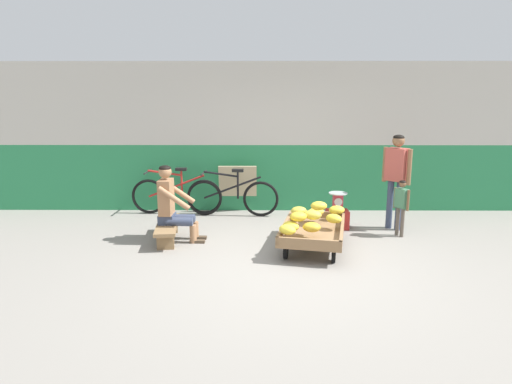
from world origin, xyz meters
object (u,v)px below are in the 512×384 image
(plastic_crate, at_px, (337,219))
(bicycle_far_left, at_px, (232,197))
(low_bench, at_px, (167,228))
(weighing_scale, at_px, (338,201))
(customer_child, at_px, (401,202))
(vendor_seated, at_px, (172,204))
(customer_adult, at_px, (396,171))
(banana_cart, at_px, (313,232))
(sign_board, at_px, (238,188))
(bicycle_near_left, at_px, (176,195))

(plastic_crate, distance_m, bicycle_far_left, 1.92)
(low_bench, xyz_separation_m, bicycle_far_left, (0.89, 1.41, 0.15))
(low_bench, distance_m, plastic_crate, 2.72)
(weighing_scale, relative_size, customer_child, 0.34)
(vendor_seated, distance_m, plastic_crate, 2.67)
(weighing_scale, xyz_separation_m, customer_adult, (0.91, -0.04, 0.50))
(banana_cart, bearing_deg, customer_adult, 33.56)
(low_bench, distance_m, bicycle_far_left, 1.67)
(vendor_seated, distance_m, customer_child, 3.45)
(vendor_seated, xyz_separation_m, sign_board, (0.88, 1.77, -0.13))
(vendor_seated, xyz_separation_m, plastic_crate, (2.56, 0.66, -0.42))
(plastic_crate, bearing_deg, banana_cart, -117.46)
(banana_cart, distance_m, vendor_seated, 2.10)
(bicycle_far_left, distance_m, sign_board, 0.37)
(plastic_crate, relative_size, weighing_scale, 1.20)
(banana_cart, distance_m, customer_child, 1.54)
(bicycle_far_left, bearing_deg, weighing_scale, -23.21)
(sign_board, bearing_deg, customer_adult, -24.03)
(customer_adult, bearing_deg, customer_child, -92.16)
(bicycle_near_left, bearing_deg, plastic_crate, -17.61)
(weighing_scale, relative_size, bicycle_near_left, 0.18)
(low_bench, xyz_separation_m, customer_child, (3.53, 0.24, 0.34))
(vendor_seated, relative_size, plastic_crate, 3.17)
(banana_cart, relative_size, customer_adult, 1.03)
(vendor_seated, height_order, customer_child, vendor_seated)
(low_bench, bearing_deg, sign_board, 61.24)
(banana_cart, xyz_separation_m, bicycle_far_left, (-1.25, 1.73, 0.11))
(vendor_seated, relative_size, weighing_scale, 3.80)
(low_bench, xyz_separation_m, weighing_scale, (2.64, 0.66, 0.25))
(plastic_crate, height_order, bicycle_far_left, bicycle_far_left)
(low_bench, height_order, plastic_crate, plastic_crate)
(vendor_seated, distance_m, bicycle_near_left, 1.58)
(low_bench, bearing_deg, bicycle_near_left, 95.18)
(customer_child, bearing_deg, bicycle_far_left, 156.06)
(plastic_crate, relative_size, bicycle_far_left, 0.22)
(bicycle_near_left, height_order, bicycle_far_left, same)
(banana_cart, relative_size, customer_child, 1.81)
(sign_board, xyz_separation_m, customer_child, (2.56, -1.53, 0.11))
(plastic_crate, distance_m, sign_board, 2.03)
(plastic_crate, height_order, weighing_scale, weighing_scale)
(weighing_scale, relative_size, sign_board, 0.34)
(weighing_scale, distance_m, bicycle_near_left, 2.92)
(low_bench, relative_size, bicycle_near_left, 0.68)
(banana_cart, distance_m, customer_adult, 1.84)
(low_bench, bearing_deg, plastic_crate, 14.01)
(banana_cart, height_order, bicycle_near_left, bicycle_near_left)
(bicycle_near_left, distance_m, sign_board, 1.14)
(customer_adult, xyz_separation_m, customer_child, (-0.01, -0.38, -0.41))
(banana_cart, bearing_deg, bicycle_near_left, 140.70)
(banana_cart, xyz_separation_m, sign_board, (-1.16, 2.09, 0.19))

